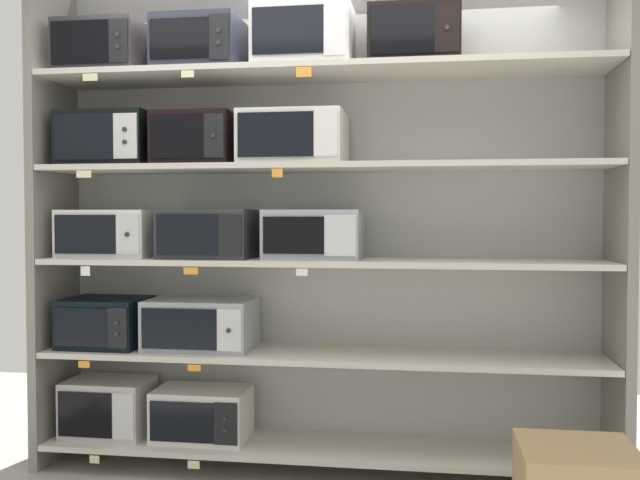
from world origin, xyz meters
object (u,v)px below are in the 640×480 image
at_px(microwave_2, 106,322).
at_px(microwave_7, 109,140).
at_px(microwave_0, 108,407).
at_px(microwave_13, 414,38).
at_px(microwave_4, 111,233).
at_px(microwave_8, 197,140).
at_px(microwave_5, 210,234).
at_px(microwave_11, 200,46).
at_px(microwave_12, 304,38).
at_px(microwave_9, 294,138).
at_px(microwave_10, 105,50).
at_px(microwave_1, 202,414).
at_px(microwave_3, 201,324).
at_px(microwave_6, 314,234).

distance_m(microwave_2, microwave_7, 1.02).
height_order(microwave_2, microwave_7, microwave_7).
bearing_deg(microwave_0, microwave_13, -0.01).
bearing_deg(microwave_7, microwave_13, 0.00).
height_order(microwave_4, microwave_8, microwave_8).
xyz_separation_m(microwave_5, microwave_11, (-0.05, 0.00, 1.01)).
xyz_separation_m(microwave_8, microwave_13, (1.17, -0.00, 0.50)).
distance_m(microwave_2, microwave_4, 0.50).
bearing_deg(microwave_4, microwave_12, 0.02).
relative_size(microwave_9, microwave_11, 1.21).
xyz_separation_m(microwave_0, microwave_4, (0.02, -0.00, 0.97)).
height_order(microwave_4, microwave_10, microwave_10).
relative_size(microwave_5, microwave_8, 1.14).
relative_size(microwave_1, microwave_10, 1.11).
height_order(microwave_0, microwave_3, microwave_3).
height_order(microwave_11, microwave_13, microwave_13).
bearing_deg(microwave_9, microwave_1, 179.99).
bearing_deg(microwave_13, microwave_1, 179.99).
relative_size(microwave_5, microwave_7, 0.97).
height_order(microwave_6, microwave_8, microwave_8).
distance_m(microwave_0, microwave_10, 1.99).
xyz_separation_m(microwave_8, microwave_10, (-0.53, -0.00, 0.50)).
relative_size(microwave_0, microwave_6, 0.90).
relative_size(microwave_2, microwave_4, 0.86).
xyz_separation_m(microwave_7, microwave_8, (0.51, 0.00, -0.01)).
relative_size(microwave_1, microwave_6, 1.00).
height_order(microwave_7, microwave_12, microwave_12).
bearing_deg(microwave_6, microwave_7, -179.98).
distance_m(microwave_9, microwave_11, 0.72).
bearing_deg(microwave_12, microwave_6, -0.00).
relative_size(microwave_0, microwave_2, 1.05).
distance_m(microwave_4, microwave_13, 1.95).
relative_size(microwave_6, microwave_8, 1.20).
bearing_deg(microwave_1, microwave_0, -180.00).
bearing_deg(microwave_12, microwave_10, -179.98).
relative_size(microwave_7, microwave_8, 1.18).
bearing_deg(microwave_10, microwave_1, 0.01).
height_order(microwave_5, microwave_9, microwave_9).
bearing_deg(microwave_0, microwave_6, 0.01).
bearing_deg(microwave_4, microwave_0, 179.86).
xyz_separation_m(microwave_6, microwave_10, (-1.17, -0.00, 1.01)).
relative_size(microwave_0, microwave_7, 0.92).
bearing_deg(microwave_6, microwave_3, -179.97).
bearing_deg(microwave_10, microwave_4, 0.13).
xyz_separation_m(microwave_6, microwave_11, (-0.62, -0.00, 1.01)).
distance_m(microwave_3, microwave_7, 1.14).
height_order(microwave_1, microwave_6, microwave_6).
relative_size(microwave_4, microwave_10, 1.11).
bearing_deg(microwave_11, microwave_6, 0.00).
xyz_separation_m(microwave_7, microwave_11, (0.52, 0.00, 0.50)).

